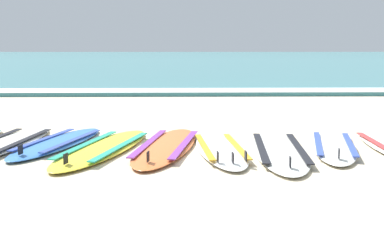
% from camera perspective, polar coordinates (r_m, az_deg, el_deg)
% --- Properties ---
extents(ground_plane, '(80.00, 80.00, 0.00)m').
position_cam_1_polar(ground_plane, '(6.28, 3.18, -3.51)').
color(ground_plane, beige).
extents(sea, '(80.00, 60.00, 0.10)m').
position_cam_1_polar(sea, '(42.57, -0.59, 6.96)').
color(sea, teal).
rests_on(sea, ground).
extents(wave_foam_strip, '(80.00, 1.20, 0.11)m').
position_cam_1_polar(wave_foam_strip, '(13.22, 0.86, 3.17)').
color(wave_foam_strip, white).
rests_on(wave_foam_strip, ground).
extents(surfboard_1, '(0.92, 2.51, 0.18)m').
position_cam_1_polar(surfboard_1, '(6.98, -20.25, -2.49)').
color(surfboard_1, silver).
rests_on(surfboard_1, ground).
extents(surfboard_2, '(1.11, 2.33, 0.18)m').
position_cam_1_polar(surfboard_2, '(6.83, -14.88, -2.47)').
color(surfboard_2, '#3875CC').
rests_on(surfboard_2, ground).
extents(surfboard_3, '(1.26, 2.64, 0.18)m').
position_cam_1_polar(surfboard_3, '(6.37, -9.94, -3.11)').
color(surfboard_3, yellow).
rests_on(surfboard_3, ground).
extents(surfboard_4, '(1.06, 2.63, 0.18)m').
position_cam_1_polar(surfboard_4, '(6.39, -2.89, -2.96)').
color(surfboard_4, orange).
rests_on(surfboard_4, ground).
extents(surfboard_5, '(0.71, 2.25, 0.18)m').
position_cam_1_polar(surfboard_5, '(6.21, 3.24, -3.29)').
color(surfboard_5, white).
rests_on(surfboard_5, ground).
extents(surfboard_6, '(0.84, 2.56, 0.18)m').
position_cam_1_polar(surfboard_6, '(6.22, 9.87, -3.39)').
color(surfboard_6, silver).
rests_on(surfboard_6, ground).
extents(surfboard_7, '(1.02, 2.21, 0.18)m').
position_cam_1_polar(surfboard_7, '(6.61, 15.73, -2.88)').
color(surfboard_7, silver).
rests_on(surfboard_7, ground).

